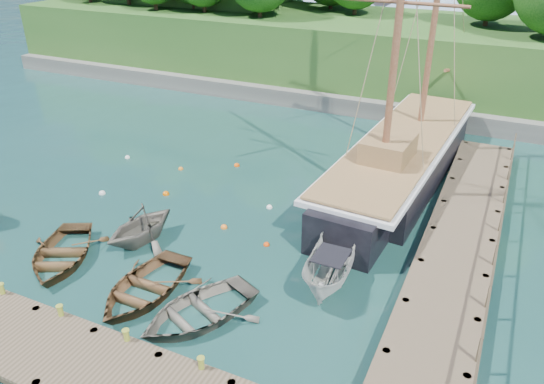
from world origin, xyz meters
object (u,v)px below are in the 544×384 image
at_px(rowboat_1, 142,241).
at_px(rowboat_3, 199,318).
at_px(rowboat_0, 62,261).
at_px(cabin_boat_white, 329,284).
at_px(schooner, 401,162).
at_px(rowboat_2, 145,294).

distance_m(rowboat_1, rowboat_3, 6.36).
relative_size(rowboat_0, cabin_boat_white, 1.03).
height_order(rowboat_0, schooner, schooner).
height_order(rowboat_3, cabin_boat_white, cabin_boat_white).
relative_size(cabin_boat_white, schooner, 0.18).
height_order(rowboat_1, schooner, schooner).
distance_m(cabin_boat_white, schooner, 11.25).
bearing_deg(rowboat_1, cabin_boat_white, 15.04).
distance_m(rowboat_0, schooner, 18.69).
xyz_separation_m(rowboat_3, schooner, (4.06, 15.32, 1.03)).
bearing_deg(schooner, rowboat_1, -124.80).
xyz_separation_m(rowboat_2, rowboat_3, (2.73, -0.29, 0.00)).
relative_size(rowboat_3, cabin_boat_white, 1.02).
bearing_deg(rowboat_1, schooner, 62.72).
bearing_deg(rowboat_2, rowboat_3, -5.88).
height_order(rowboat_0, rowboat_1, rowboat_1).
xyz_separation_m(rowboat_0, cabin_boat_white, (11.30, 3.44, 0.00)).
bearing_deg(rowboat_3, schooner, 99.80).
height_order(rowboat_0, rowboat_2, same).
distance_m(rowboat_1, cabin_boat_white, 9.11).
distance_m(rowboat_1, schooner, 15.13).
height_order(cabin_boat_white, schooner, schooner).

